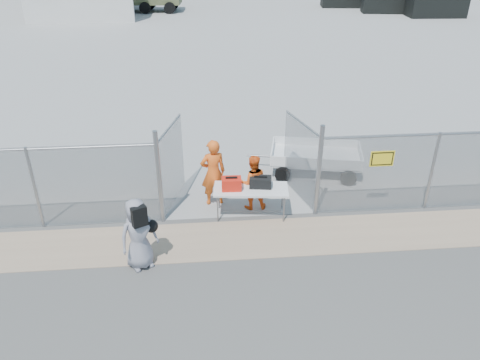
{
  "coord_description": "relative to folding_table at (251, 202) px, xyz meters",
  "views": [
    {
      "loc": [
        -0.92,
        -8.27,
        6.69
      ],
      "look_at": [
        0.0,
        2.0,
        1.1
      ],
      "focal_mm": 35.0,
      "sensor_mm": 36.0,
      "label": 1
    }
  ],
  "objects": [
    {
      "name": "ground",
      "position": [
        -0.29,
        -2.07,
        -0.4
      ],
      "size": [
        160.0,
        160.0,
        0.0
      ],
      "primitive_type": "plane",
      "color": "#3E3D3D"
    },
    {
      "name": "tarmac_inside",
      "position": [
        -0.29,
        39.93,
        -0.4
      ],
      "size": [
        160.0,
        80.0,
        0.01
      ],
      "primitive_type": "cube",
      "color": "#969694",
      "rests_on": "ground"
    },
    {
      "name": "dirt_strip",
      "position": [
        -0.29,
        -1.07,
        -0.4
      ],
      "size": [
        44.0,
        1.6,
        0.01
      ],
      "primitive_type": "cube",
      "color": "tan",
      "rests_on": "ground"
    },
    {
      "name": "chain_link_fence",
      "position": [
        -0.29,
        -0.07,
        0.7
      ],
      "size": [
        40.0,
        0.2,
        2.2
      ],
      "primitive_type": null,
      "color": "gray",
      "rests_on": "ground"
    },
    {
      "name": "folding_table",
      "position": [
        0.0,
        0.0,
        0.0
      ],
      "size": [
        1.97,
        0.99,
        0.81
      ],
      "primitive_type": null,
      "rotation": [
        0.0,
        0.0,
        -0.11
      ],
      "color": "silver",
      "rests_on": "ground"
    },
    {
      "name": "orange_bag",
      "position": [
        -0.5,
        0.0,
        0.56
      ],
      "size": [
        0.51,
        0.35,
        0.31
      ],
      "primitive_type": "cube",
      "rotation": [
        0.0,
        0.0,
        -0.04
      ],
      "color": "red",
      "rests_on": "folding_table"
    },
    {
      "name": "black_duffel",
      "position": [
        0.25,
        0.07,
        0.54
      ],
      "size": [
        0.6,
        0.41,
        0.27
      ],
      "primitive_type": "cube",
      "rotation": [
        0.0,
        0.0,
        -0.16
      ],
      "color": "black",
      "rests_on": "folding_table"
    },
    {
      "name": "security_worker_left",
      "position": [
        -0.94,
        0.69,
        0.54
      ],
      "size": [
        0.76,
        0.58,
        1.88
      ],
      "primitive_type": "imported",
      "rotation": [
        0.0,
        0.0,
        3.34
      ],
      "color": "orange",
      "rests_on": "ground"
    },
    {
      "name": "security_worker_right",
      "position": [
        0.09,
        0.38,
        0.37
      ],
      "size": [
        0.77,
        0.61,
        1.54
      ],
      "primitive_type": "imported",
      "rotation": [
        0.0,
        0.0,
        3.18
      ],
      "color": "orange",
      "rests_on": "ground"
    },
    {
      "name": "visitor",
      "position": [
        -2.66,
        -1.85,
        0.44
      ],
      "size": [
        0.98,
        0.86,
        1.69
      ],
      "primitive_type": "imported",
      "rotation": [
        0.0,
        0.0,
        0.48
      ],
      "color": "gray",
      "rests_on": "ground"
    },
    {
      "name": "utility_trailer",
      "position": [
        2.25,
        2.31,
        0.02
      ],
      "size": [
        3.82,
        2.52,
        0.85
      ],
      "primitive_type": null,
      "rotation": [
        0.0,
        0.0,
        -0.22
      ],
      "color": "silver",
      "rests_on": "ground"
    },
    {
      "name": "parked_vehicle_near",
      "position": [
        15.33,
        31.78,
        0.47
      ],
      "size": [
        4.11,
        2.37,
        1.75
      ],
      "primitive_type": null,
      "rotation": [
        0.0,
        0.0,
        -0.17
      ],
      "color": "black",
      "rests_on": "ground"
    },
    {
      "name": "parked_vehicle_far",
      "position": [
        18.84,
        29.32,
        0.64
      ],
      "size": [
        4.73,
        2.34,
        2.09
      ],
      "primitive_type": null,
      "rotation": [
        0.0,
        0.0,
        -0.06
      ],
      "color": "black",
      "rests_on": "ground"
    }
  ]
}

